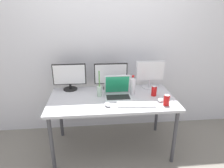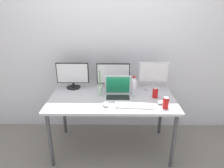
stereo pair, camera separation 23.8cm
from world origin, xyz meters
name	(u,v)px [view 1 (the left image)]	position (x,y,z in m)	size (l,w,h in m)	color
ground_plane	(112,147)	(0.00, 0.00, 0.00)	(16.00, 16.00, 0.00)	gray
wall_back	(108,44)	(0.00, 0.59, 1.30)	(7.00, 0.08, 2.60)	silver
work_desk	(112,102)	(0.00, 0.00, 0.68)	(1.53, 0.80, 0.74)	#424247
monitor_left	(69,76)	(-0.53, 0.31, 0.93)	(0.43, 0.19, 0.35)	black
monitor_center	(111,76)	(0.01, 0.30, 0.92)	(0.44, 0.21, 0.35)	black
monitor_right	(150,74)	(0.54, 0.28, 0.94)	(0.39, 0.19, 0.37)	silver
laptop_silver	(118,92)	(0.07, 0.02, 0.80)	(0.32, 0.26, 0.27)	silver
keyboard_main	(136,105)	(0.25, -0.23, 0.75)	(0.43, 0.12, 0.02)	white
mouse_by_keyboard	(161,100)	(0.56, -0.16, 0.76)	(0.06, 0.10, 0.04)	silver
mouse_by_laptop	(108,105)	(-0.07, -0.22, 0.76)	(0.06, 0.10, 0.04)	silver
water_bottle	(133,86)	(0.27, 0.08, 0.86)	(0.07, 0.07, 0.25)	silver
soda_can_near_keyboard	(167,100)	(0.59, -0.26, 0.80)	(0.07, 0.07, 0.13)	red
soda_can_by_laptop	(154,91)	(0.53, 0.02, 0.80)	(0.07, 0.07, 0.13)	red
bamboo_vase	(100,90)	(-0.15, 0.06, 0.82)	(0.06, 0.06, 0.33)	#B2D1B7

